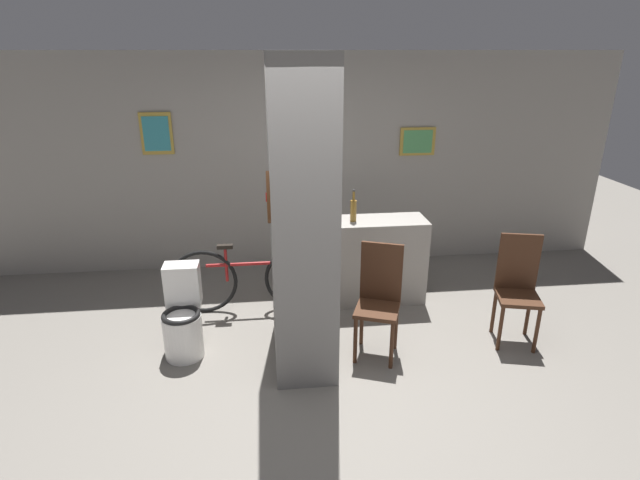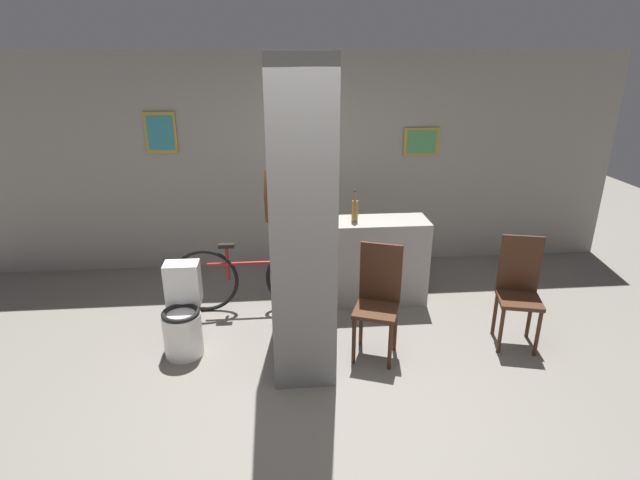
% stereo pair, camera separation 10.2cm
% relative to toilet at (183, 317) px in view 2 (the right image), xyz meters
% --- Properties ---
extents(ground_plane, '(14.00, 14.00, 0.00)m').
position_rel_toilet_xyz_m(ground_plane, '(1.17, -0.67, -0.34)').
color(ground_plane, slate).
extents(wall_back, '(8.00, 0.09, 2.60)m').
position_rel_toilet_xyz_m(wall_back, '(1.16, 1.96, 0.96)').
color(wall_back, gray).
rests_on(wall_back, ground_plane).
extents(pillar_center, '(0.54, 1.02, 2.60)m').
position_rel_toilet_xyz_m(pillar_center, '(1.07, -0.16, 0.96)').
color(pillar_center, gray).
rests_on(pillar_center, ground_plane).
extents(counter_shelf, '(1.49, 0.44, 0.93)m').
position_rel_toilet_xyz_m(counter_shelf, '(1.72, 0.83, 0.12)').
color(counter_shelf, gray).
rests_on(counter_shelf, ground_plane).
extents(toilet, '(0.35, 0.51, 0.80)m').
position_rel_toilet_xyz_m(toilet, '(0.00, 0.00, 0.00)').
color(toilet, white).
rests_on(toilet, ground_plane).
extents(chair_near_pillar, '(0.48, 0.48, 1.03)m').
position_rel_toilet_xyz_m(chair_near_pillar, '(1.75, -0.19, 0.22)').
color(chair_near_pillar, '#422616').
rests_on(chair_near_pillar, ground_plane).
extents(chair_by_doorway, '(0.45, 0.45, 1.03)m').
position_rel_toilet_xyz_m(chair_by_doorway, '(3.08, -0.12, 0.22)').
color(chair_by_doorway, '#422616').
rests_on(chair_by_doorway, ground_plane).
extents(bicycle, '(1.68, 0.42, 0.76)m').
position_rel_toilet_xyz_m(bicycle, '(0.60, 0.72, 0.02)').
color(bicycle, black).
rests_on(bicycle, ground_plane).
extents(bottle_tall, '(0.07, 0.07, 0.34)m').
position_rel_toilet_xyz_m(bottle_tall, '(1.68, 0.82, 0.71)').
color(bottle_tall, olive).
rests_on(bottle_tall, counter_shelf).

